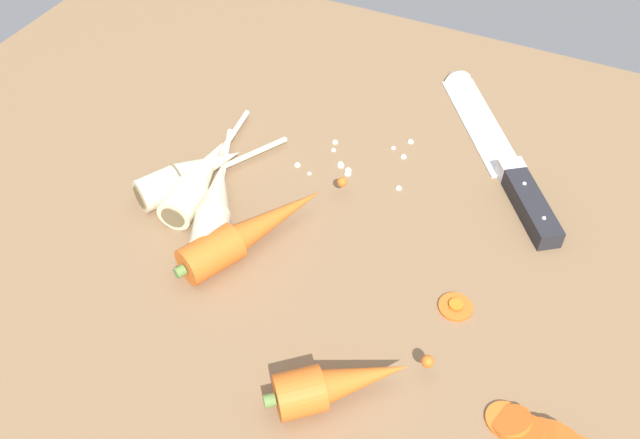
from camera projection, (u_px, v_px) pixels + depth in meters
ground_plane at (327, 229)px, 79.56cm from camera, size 120.00×90.00×4.00cm
chefs_knife at (493, 142)px, 86.31cm from camera, size 22.96×30.18×4.18cm
whole_carrot at (251, 231)px, 73.74cm from camera, size 11.44×20.59×4.20cm
whole_carrot_second at (338, 383)px, 60.98cm from camera, size 12.72×11.46×4.20cm
parsnip_front at (190, 175)px, 80.05cm from camera, size 11.76×18.32×4.00cm
parsnip_mid_left at (200, 178)px, 79.79cm from camera, size 5.54×21.30×4.00cm
parsnip_mid_right at (216, 203)px, 76.83cm from camera, size 10.61×19.78×4.00cm
carrot_slice_stack at (537, 434)px, 58.74cm from camera, size 9.36×5.07×3.36cm
carrot_slice_stray_near at (456, 306)px, 69.03cm from camera, size 3.50×3.50×0.70cm
mince_crumbs at (355, 160)px, 84.27cm from camera, size 13.51×11.57×0.87cm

